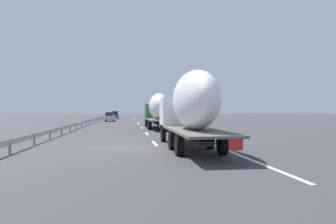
{
  "coord_description": "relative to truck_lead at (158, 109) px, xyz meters",
  "views": [
    {
      "loc": [
        -18.41,
        0.02,
        2.23
      ],
      "look_at": [
        11.59,
        -3.99,
        2.06
      ],
      "focal_mm": 32.48,
      "sensor_mm": 36.0,
      "label": 1
    }
  ],
  "objects": [
    {
      "name": "ground_plane",
      "position": [
        21.71,
        3.6,
        -2.4
      ],
      "size": [
        260.0,
        260.0,
        0.0
      ],
      "primitive_type": "plane",
      "color": "#38383A"
    },
    {
      "name": "lane_stripe_0",
      "position": [
        -16.29,
        1.8,
        -2.4
      ],
      "size": [
        3.2,
        0.2,
        0.01
      ],
      "primitive_type": "cube",
      "color": "white",
      "rests_on": "ground_plane"
    },
    {
      "name": "lane_stripe_1",
      "position": [
        -7.65,
        1.8,
        -2.4
      ],
      "size": [
        3.2,
        0.2,
        0.01
      ],
      "primitive_type": "cube",
      "color": "white",
      "rests_on": "ground_plane"
    },
    {
      "name": "lane_stripe_2",
      "position": [
        2.08,
        1.8,
        -2.4
      ],
      "size": [
        3.2,
        0.2,
        0.01
      ],
      "primitive_type": "cube",
      "color": "white",
      "rests_on": "ground_plane"
    },
    {
      "name": "lane_stripe_3",
      "position": [
        13.23,
        1.8,
        -2.4
      ],
      "size": [
        3.2,
        0.2,
        0.01
      ],
      "primitive_type": "cube",
      "color": "white",
      "rests_on": "ground_plane"
    },
    {
      "name": "lane_stripe_4",
      "position": [
        17.79,
        1.8,
        -2.4
      ],
      "size": [
        3.2,
        0.2,
        0.01
      ],
      "primitive_type": "cube",
      "color": "white",
      "rests_on": "ground_plane"
    },
    {
      "name": "lane_stripe_5",
      "position": [
        37.52,
        1.8,
        -2.4
      ],
      "size": [
        3.2,
        0.2,
        0.01
      ],
      "primitive_type": "cube",
      "color": "white",
      "rests_on": "ground_plane"
    },
    {
      "name": "lane_stripe_6",
      "position": [
        48.67,
        1.8,
        -2.4
      ],
      "size": [
        3.2,
        0.2,
        0.01
      ],
      "primitive_type": "cube",
      "color": "white",
      "rests_on": "ground_plane"
    },
    {
      "name": "lane_stripe_7",
      "position": [
        51.97,
        1.8,
        -2.4
      ],
      "size": [
        3.2,
        0.2,
        0.01
      ],
      "primitive_type": "cube",
      "color": "white",
      "rests_on": "ground_plane"
    },
    {
      "name": "lane_stripe_8",
      "position": [
        64.57,
        1.8,
        -2.4
      ],
      "size": [
        3.2,
        0.2,
        0.01
      ],
      "primitive_type": "cube",
      "color": "white",
      "rests_on": "ground_plane"
    },
    {
      "name": "edge_line_right",
      "position": [
        26.71,
        -1.9,
        -2.4
      ],
      "size": [
        110.0,
        0.2,
        0.01
      ],
      "primitive_type": "cube",
      "color": "white",
      "rests_on": "ground_plane"
    },
    {
      "name": "truck_lead",
      "position": [
        0.0,
        0.0,
        0.0
      ],
      "size": [
        13.16,
        2.55,
        4.21
      ],
      "color": "#387038",
      "rests_on": "ground_plane"
    },
    {
      "name": "truck_trailing",
      "position": [
        -19.52,
        0.0,
        0.08
      ],
      "size": [
        12.11,
        2.55,
        4.38
      ],
      "color": "silver",
      "rests_on": "ground_plane"
    },
    {
      "name": "car_silver_hatch",
      "position": [
        25.92,
        7.22,
        -1.47
      ],
      "size": [
        4.63,
        1.74,
        1.84
      ],
      "color": "#ADB2B7",
      "rests_on": "ground_plane"
    },
    {
      "name": "car_blue_sedan",
      "position": [
        45.78,
        6.99,
        -1.41
      ],
      "size": [
        4.33,
        1.85,
        2.0
      ],
      "color": "#28479E",
      "rests_on": "ground_plane"
    },
    {
      "name": "road_sign",
      "position": [
        18.34,
        -3.1,
        -0.03
      ],
      "size": [
        0.1,
        0.9,
        3.44
      ],
      "color": "gray",
      "rests_on": "ground_plane"
    },
    {
      "name": "tree_0",
      "position": [
        18.91,
        -8.8,
        1.86
      ],
      "size": [
        3.52,
        3.52,
        7.21
      ],
      "color": "#472D19",
      "rests_on": "ground_plane"
    },
    {
      "name": "tree_1",
      "position": [
        70.01,
        -7.97,
        1.31
      ],
      "size": [
        3.53,
        3.53,
        6.14
      ],
      "color": "#472D19",
      "rests_on": "ground_plane"
    },
    {
      "name": "tree_2",
      "position": [
        62.49,
        -6.47,
        2.12
      ],
      "size": [
        3.95,
        3.95,
        7.44
      ],
      "color": "#472D19",
      "rests_on": "ground_plane"
    },
    {
      "name": "tree_3",
      "position": [
        49.29,
        -6.25,
        0.85
      ],
      "size": [
        2.74,
        2.74,
        5.26
      ],
      "color": "#472D19",
      "rests_on": "ground_plane"
    },
    {
      "name": "tree_4",
      "position": [
        67.29,
        -9.65,
        1.88
      ],
      "size": [
        3.62,
        3.62,
        6.62
      ],
      "color": "#472D19",
      "rests_on": "ground_plane"
    },
    {
      "name": "tree_5",
      "position": [
        29.85,
        -9.25,
        2.1
      ],
      "size": [
        2.42,
        2.42,
        7.19
      ],
      "color": "#472D19",
      "rests_on": "ground_plane"
    },
    {
      "name": "guardrail_median",
      "position": [
        24.71,
        9.6,
        -1.82
      ],
      "size": [
        94.0,
        0.1,
        0.76
      ],
      "color": "#9EA0A5",
      "rests_on": "ground_plane"
    }
  ]
}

